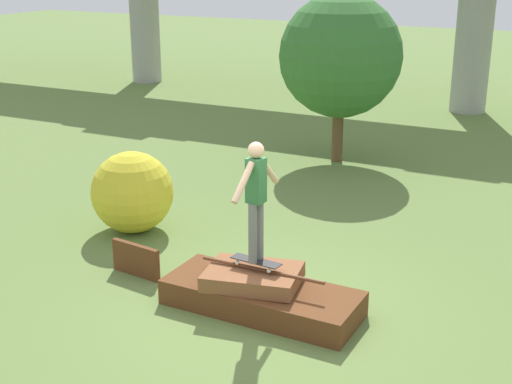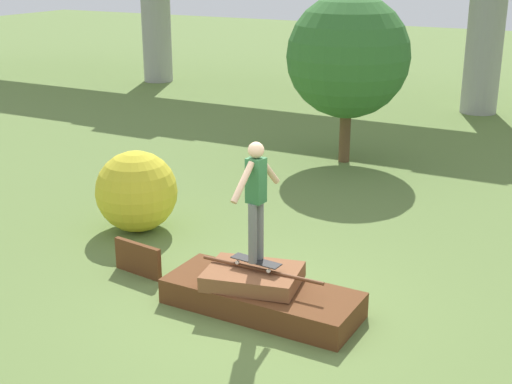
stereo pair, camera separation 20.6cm
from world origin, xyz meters
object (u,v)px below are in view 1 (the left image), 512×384
at_px(tree_behind_left, 340,56).
at_px(bush_yellow_flowering, 132,192).
at_px(skater, 256,193).
at_px(skateboard, 256,261).

relative_size(tree_behind_left, bush_yellow_flowering, 2.69).
bearing_deg(skater, bush_yellow_flowering, 153.54).
distance_m(skateboard, bush_yellow_flowering, 3.65).
bearing_deg(skateboard, tree_behind_left, 102.03).
distance_m(skater, tree_behind_left, 7.71).
distance_m(skateboard, skater, 0.99).
xyz_separation_m(skateboard, bush_yellow_flowering, (-3.26, 1.62, 0.02)).
distance_m(skateboard, tree_behind_left, 7.87).
bearing_deg(tree_behind_left, skateboard, -77.97).
distance_m(tree_behind_left, bush_yellow_flowering, 6.36).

